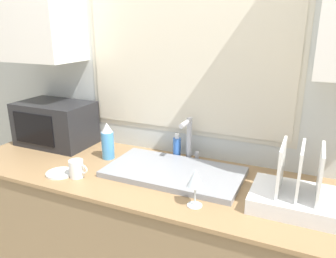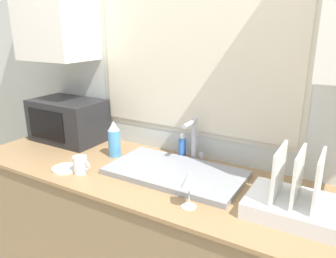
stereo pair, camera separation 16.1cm
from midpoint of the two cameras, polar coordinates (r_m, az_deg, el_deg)
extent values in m
cube|color=#8C7251|center=(2.01, -3.60, -20.24)|extent=(2.32, 0.68, 0.89)
cube|color=#99754C|center=(1.77, -3.89, -8.48)|extent=(2.35, 0.71, 0.02)
cube|color=silver|center=(1.96, 0.98, 6.40)|extent=(6.00, 0.06, 2.60)
cube|color=beige|center=(1.90, 0.64, 11.28)|extent=(1.29, 0.01, 0.84)
cube|color=beige|center=(1.90, 0.59, 11.27)|extent=(1.23, 0.01, 0.78)
cube|color=gray|center=(1.77, -1.61, -7.57)|extent=(0.72, 0.39, 0.03)
cylinder|color=#B7B7BC|center=(1.91, 1.32, -1.80)|extent=(0.03, 0.03, 0.26)
cylinder|color=#B7B7BC|center=(1.82, 0.53, 0.97)|extent=(0.03, 0.13, 0.03)
cylinder|color=#B7B7BC|center=(1.93, 2.67, -4.82)|extent=(0.02, 0.02, 0.06)
cube|color=#232326|center=(2.33, -20.90, 0.89)|extent=(0.49, 0.31, 0.28)
cube|color=black|center=(2.26, -24.31, -0.06)|extent=(0.32, 0.01, 0.20)
cube|color=white|center=(1.54, 18.63, -11.79)|extent=(0.39, 0.29, 0.07)
cube|color=white|center=(1.48, 16.19, -6.46)|extent=(0.01, 0.22, 0.22)
cube|color=white|center=(1.48, 19.18, -6.87)|extent=(0.01, 0.22, 0.22)
cube|color=white|center=(1.47, 22.19, -7.26)|extent=(0.01, 0.22, 0.22)
cylinder|color=#4C99D8|center=(2.00, -12.72, -2.81)|extent=(0.07, 0.07, 0.16)
cone|color=silver|center=(1.97, -12.94, 0.22)|extent=(0.07, 0.07, 0.06)
cylinder|color=blue|center=(1.97, -0.79, -3.38)|extent=(0.05, 0.05, 0.12)
cylinder|color=white|center=(1.94, -0.80, -1.28)|extent=(0.03, 0.03, 0.03)
cylinder|color=white|center=(1.82, -18.15, -6.64)|extent=(0.08, 0.08, 0.09)
torus|color=white|center=(1.79, -17.07, -6.79)|extent=(0.05, 0.01, 0.05)
cylinder|color=silver|center=(1.49, 1.51, -13.22)|extent=(0.07, 0.07, 0.00)
cylinder|color=silver|center=(1.47, 1.53, -11.57)|extent=(0.01, 0.01, 0.09)
cone|color=silver|center=(1.43, 1.56, -8.54)|extent=(0.08, 0.08, 0.08)
cylinder|color=white|center=(1.90, -20.66, -7.26)|extent=(0.15, 0.15, 0.01)
camera|label=1|loc=(0.08, -92.86, -0.91)|focal=35.00mm
camera|label=2|loc=(0.08, 87.14, 0.91)|focal=35.00mm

